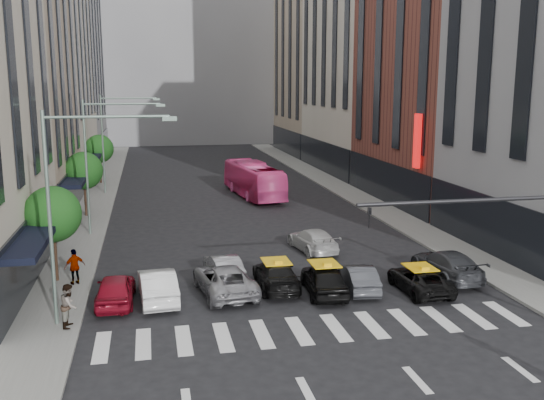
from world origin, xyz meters
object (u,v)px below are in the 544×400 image
streetlamp_near (72,189)px  pedestrian_near (69,305)px  car_red (116,289)px  taxi_center (324,279)px  bus (254,180)px  car_white_front (157,285)px  streetlamp_far (113,131)px  pedestrian_far (75,267)px  streetlamp_mid (100,149)px  taxi_left (276,275)px

streetlamp_near → pedestrian_near: streetlamp_near is taller
car_red → taxi_center: (9.96, -0.62, 0.03)m
taxi_center → bus: bearing=-87.7°
car_red → car_white_front: bearing=-175.8°
streetlamp_far → car_red: (1.38, -29.74, -5.18)m
pedestrian_near → pedestrian_far: pedestrian_near is taller
streetlamp_far → bus: size_ratio=0.81×
streetlamp_far → taxi_center: bearing=-69.5°
pedestrian_near → bus: bearing=-18.0°
car_red → taxi_center: bearing=178.3°
streetlamp_far → car_white_front: streetlamp_far is taller
streetlamp_mid → taxi_center: streetlamp_mid is taller
bus → pedestrian_near: bus is taller
streetlamp_far → taxi_left: size_ratio=1.89×
streetlamp_far → pedestrian_far: size_ratio=4.91×
streetlamp_mid → bus: streetlamp_mid is taller
streetlamp_near → bus: (12.42, 28.01, -4.35)m
car_red → taxi_left: car_red is taller
pedestrian_near → streetlamp_far: bearing=5.5°
car_red → streetlamp_mid: bearing=-82.4°
taxi_center → pedestrian_near: bearing=14.9°
car_white_front → pedestrian_near: 4.63m
streetlamp_far → pedestrian_near: streetlamp_far is taller
streetlamp_mid → bus: 17.81m
taxi_left → pedestrian_near: (-9.57, -3.44, 0.39)m
streetlamp_far → car_red: bearing=-87.3°
taxi_left → pedestrian_near: size_ratio=2.57×
car_red → car_white_front: size_ratio=0.91×
car_red → taxi_left: (7.84, 0.70, -0.04)m
streetlamp_mid → taxi_left: 16.80m
taxi_left → bus: bearing=-95.4°
streetlamp_far → bus: bearing=-17.8°
bus → pedestrian_far: (-13.16, -22.81, -0.49)m
streetlamp_far → car_white_front: (3.31, -29.66, -5.13)m
taxi_left → pedestrian_far: (-9.96, 2.24, 0.37)m
bus → streetlamp_near: bearing=58.6°
car_red → pedestrian_near: (-1.74, -2.74, 0.35)m
car_white_front → taxi_left: size_ratio=0.98×
car_white_front → taxi_center: (8.03, -0.70, -0.01)m
taxi_left → pedestrian_far: size_ratio=2.60×
streetlamp_near → pedestrian_near: (-0.36, -0.48, -4.82)m
pedestrian_near → taxi_center: bearing=-73.6°
taxi_center → car_red: bearing=1.1°
pedestrian_near → pedestrian_far: bearing=10.0°
car_white_front → streetlamp_near: bearing=31.1°
taxi_left → pedestrian_far: bearing=-10.8°
streetlamp_far → bus: streetlamp_far is taller
streetlamp_near → taxi_left: (9.22, 2.96, -5.21)m
streetlamp_near → pedestrian_far: bearing=98.1°
taxi_left → pedestrian_near: 10.18m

